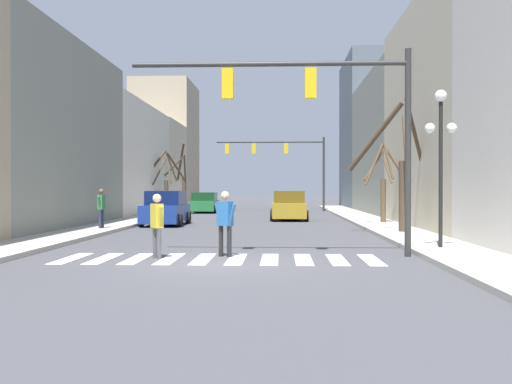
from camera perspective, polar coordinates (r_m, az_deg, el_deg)
The scene contains 18 objects.
ground_plane at distance 15.02m, azimuth -3.96°, elevation -6.94°, with size 240.00×240.00×0.00m, color #424247.
sidewalk_right at distance 15.71m, azimuth 20.72°, elevation -6.37°, with size 2.24×90.00×0.15m.
building_row_left at distance 42.02m, azimuth -14.73°, elevation 4.18°, with size 6.00×59.39×13.04m.
building_row_right at distance 38.72m, azimuth 15.93°, elevation 5.65°, with size 6.00×53.19×13.96m.
crosswalk_stripes at distance 16.21m, azimuth -3.49°, elevation -6.39°, with size 8.55×2.60×0.01m.
traffic_signal_near at distance 17.03m, azimuth 6.31°, elevation 8.34°, with size 7.84×0.28×5.80m.
traffic_signal_far at distance 49.51m, azimuth 2.52°, elevation 3.53°, with size 8.95×0.28×6.11m.
street_lamp_right_corner at distance 18.69m, azimuth 17.18°, elevation 5.07°, with size 0.95×0.36×4.69m.
car_parked_right_near at distance 46.36m, azimuth -4.92°, elevation -1.06°, with size 2.16×4.31×1.57m.
car_parked_right_mid at distance 35.67m, azimuth 3.16°, elevation -1.38°, with size 2.19×4.60×1.74m.
car_parked_left_far at distance 31.01m, azimuth -8.60°, elevation -1.64°, with size 2.13×4.39×1.77m.
pedestrian_crossing_street at distance 16.50m, azimuth -9.42°, elevation -2.67°, with size 0.49×0.68×1.75m.
pedestrian_on_left_sidewalk at distance 27.17m, azimuth -14.52°, elevation -1.19°, with size 0.26×0.75×1.73m.
pedestrian_on_right_sidewalk at distance 16.66m, azimuth -2.96°, elevation -2.49°, with size 0.68×0.55×1.83m.
street_tree_right_far at distance 48.71m, azimuth -7.01°, elevation 0.96°, with size 2.10×1.87×5.43m.
street_tree_left_mid at distance 25.16m, azimuth 13.46°, elevation 1.85°, with size 3.35×3.31×5.46m.
street_tree_left_near at distance 45.12m, azimuth -8.62°, elevation 1.04°, with size 2.89×3.40×4.65m.
street_tree_right_mid at distance 31.37m, azimuth 12.05°, elevation 0.76°, with size 2.25×1.07×4.23m.
Camera 1 is at (1.64, -14.81, 1.92)m, focal length 42.00 mm.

